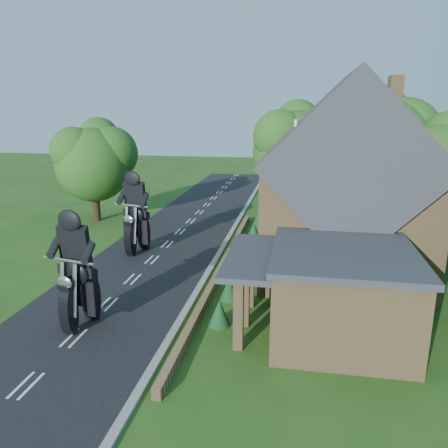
% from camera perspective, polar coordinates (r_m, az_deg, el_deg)
% --- Properties ---
extents(ground, '(120.00, 120.00, 0.00)m').
position_cam_1_polar(ground, '(20.55, -14.98, -10.12)').
color(ground, '#224814').
rests_on(ground, ground).
extents(road, '(7.00, 80.00, 0.02)m').
position_cam_1_polar(road, '(20.54, -14.98, -10.10)').
color(road, black).
rests_on(road, ground).
extents(kerb, '(0.30, 80.00, 0.12)m').
position_cam_1_polar(kerb, '(19.34, -4.94, -11.09)').
color(kerb, gray).
rests_on(kerb, ground).
extents(garden_wall, '(0.30, 22.00, 0.40)m').
position_cam_1_polar(garden_wall, '(23.63, -0.28, -5.68)').
color(garden_wall, '#94754B').
rests_on(garden_wall, ground).
extents(house, '(9.54, 8.64, 10.24)m').
position_cam_1_polar(house, '(23.23, 15.41, 4.04)').
color(house, '#94754B').
rests_on(house, ground).
extents(annex, '(7.05, 5.94, 3.44)m').
position_cam_1_polar(annex, '(17.40, 14.64, -8.45)').
color(annex, '#94754B').
rests_on(annex, ground).
extents(tree_behind_house, '(7.81, 7.20, 10.08)m').
position_cam_1_polar(tree_behind_house, '(33.49, 20.54, 10.11)').
color(tree_behind_house, black).
rests_on(tree_behind_house, ground).
extents(tree_behind_left, '(6.94, 6.40, 9.16)m').
position_cam_1_polar(tree_behind_left, '(33.98, 10.01, 10.04)').
color(tree_behind_left, black).
rests_on(tree_behind_left, ground).
extents(tree_far_road, '(6.08, 5.60, 7.84)m').
position_cam_1_polar(tree_far_road, '(34.57, -16.12, 8.27)').
color(tree_far_road, black).
rests_on(tree_far_road, ground).
extents(shrub_a, '(0.90, 0.90, 1.10)m').
position_cam_1_polar(shrub_a, '(17.91, -0.60, -11.52)').
color(shrub_a, '#11351A').
rests_on(shrub_a, ground).
extents(shrub_b, '(0.90, 0.90, 1.10)m').
position_cam_1_polar(shrub_b, '(20.14, 0.73, -8.39)').
color(shrub_b, '#11351A').
rests_on(shrub_b, ground).
extents(shrub_c, '(0.90, 0.90, 1.10)m').
position_cam_1_polar(shrub_c, '(22.43, 1.78, -5.89)').
color(shrub_c, '#11351A').
rests_on(shrub_c, ground).
extents(shrub_d, '(0.90, 0.90, 1.10)m').
position_cam_1_polar(shrub_d, '(27.12, 3.32, -2.17)').
color(shrub_d, '#11351A').
rests_on(shrub_d, ground).
extents(shrub_e, '(0.90, 0.90, 1.10)m').
position_cam_1_polar(shrub_e, '(29.50, 3.91, -0.75)').
color(shrub_e, '#11351A').
rests_on(shrub_e, ground).
extents(shrub_f, '(0.90, 0.90, 1.10)m').
position_cam_1_polar(shrub_f, '(31.91, 4.40, 0.45)').
color(shrub_f, '#11351A').
rests_on(shrub_f, ground).
extents(motorcycle_lead, '(0.69, 1.61, 1.46)m').
position_cam_1_polar(motorcycle_lead, '(18.63, -18.21, -10.62)').
color(motorcycle_lead, black).
rests_on(motorcycle_lead, ground).
extents(motorcycle_follow, '(0.79, 1.66, 1.50)m').
position_cam_1_polar(motorcycle_follow, '(26.85, -11.24, -2.18)').
color(motorcycle_follow, black).
rests_on(motorcycle_follow, ground).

